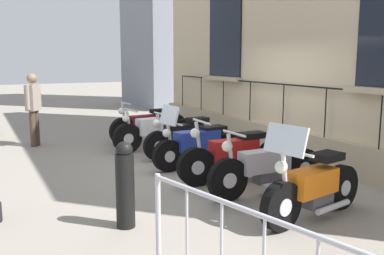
# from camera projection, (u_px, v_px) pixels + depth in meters

# --- Properties ---
(ground_plane) EXTENTS (60.00, 60.00, 0.00)m
(ground_plane) POSITION_uv_depth(u_px,v_px,m) (209.00, 166.00, 8.35)
(ground_plane) COLOR gray
(motorcycle_maroon) EXTENTS (2.13, 0.56, 1.03)m
(motorcycle_maroon) POSITION_uv_depth(u_px,v_px,m) (149.00, 126.00, 10.78)
(motorcycle_maroon) COLOR black
(motorcycle_maroon) RESTS_ON ground_plane
(motorcycle_white) EXTENTS (2.13, 0.69, 0.97)m
(motorcycle_white) POSITION_uv_depth(u_px,v_px,m) (156.00, 131.00, 9.85)
(motorcycle_white) COLOR black
(motorcycle_white) RESTS_ON ground_plane
(motorcycle_black) EXTENTS (1.97, 0.66, 0.98)m
(motorcycle_black) POSITION_uv_depth(u_px,v_px,m) (185.00, 137.00, 9.09)
(motorcycle_black) COLOR black
(motorcycle_black) RESTS_ON ground_plane
(motorcycle_blue) EXTENTS (2.01, 0.71, 1.24)m
(motorcycle_blue) POSITION_uv_depth(u_px,v_px,m) (198.00, 145.00, 8.26)
(motorcycle_blue) COLOR black
(motorcycle_blue) RESTS_ON ground_plane
(motorcycle_red) EXTENTS (2.17, 0.64, 1.09)m
(motorcycle_red) POSITION_uv_depth(u_px,v_px,m) (236.00, 157.00, 7.31)
(motorcycle_red) COLOR black
(motorcycle_red) RESTS_ON ground_plane
(motorcycle_silver) EXTENTS (2.10, 0.56, 1.03)m
(motorcycle_silver) POSITION_uv_depth(u_px,v_px,m) (266.00, 168.00, 6.59)
(motorcycle_silver) COLOR black
(motorcycle_silver) RESTS_ON ground_plane
(motorcycle_orange) EXTENTS (1.89, 0.72, 1.31)m
(motorcycle_orange) POSITION_uv_depth(u_px,v_px,m) (313.00, 188.00, 5.55)
(motorcycle_orange) COLOR black
(motorcycle_orange) RESTS_ON ground_plane
(bollard) EXTENTS (0.23, 0.23, 1.09)m
(bollard) POSITION_uv_depth(u_px,v_px,m) (125.00, 185.00, 5.28)
(bollard) COLOR black
(bollard) RESTS_ON ground_plane
(pedestrian_walking) EXTENTS (0.39, 0.44, 1.74)m
(pedestrian_walking) POSITION_uv_depth(u_px,v_px,m) (33.00, 105.00, 10.15)
(pedestrian_walking) COLOR #47382D
(pedestrian_walking) RESTS_ON ground_plane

